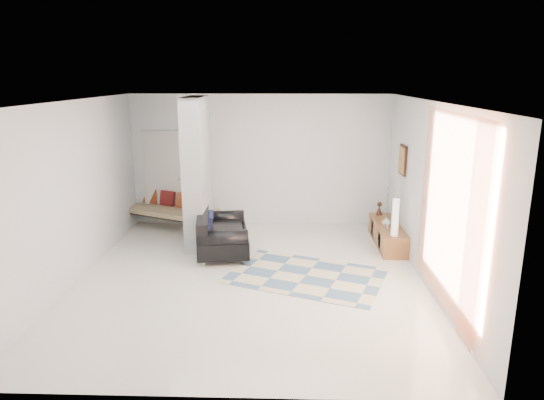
{
  "coord_description": "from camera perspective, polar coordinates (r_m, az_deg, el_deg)",
  "views": [
    {
      "loc": [
        0.58,
        -7.23,
        3.16
      ],
      "look_at": [
        0.33,
        0.6,
        1.15
      ],
      "focal_mm": 32.0,
      "sensor_mm": 36.0,
      "label": 1
    }
  ],
  "objects": [
    {
      "name": "media_console",
      "position": [
        9.61,
        13.4,
        -3.91
      ],
      "size": [
        0.45,
        1.69,
        0.8
      ],
      "color": "brown",
      "rests_on": "floor"
    },
    {
      "name": "area_rug",
      "position": [
        8.0,
        4.01,
        -8.86
      ],
      "size": [
        2.83,
        2.36,
        0.01
      ],
      "primitive_type": "cube",
      "rotation": [
        0.0,
        0.0,
        -0.36
      ],
      "color": "beige",
      "rests_on": "floor"
    },
    {
      "name": "wall_back",
      "position": [
        10.4,
        -1.41,
        4.65
      ],
      "size": [
        6.0,
        0.0,
        6.0
      ],
      "primitive_type": "plane",
      "rotation": [
        1.57,
        0.0,
        0.0
      ],
      "color": "white",
      "rests_on": "ground"
    },
    {
      "name": "ceiling",
      "position": [
        7.27,
        -2.82,
        11.55
      ],
      "size": [
        6.0,
        6.0,
        0.0
      ],
      "primitive_type": "plane",
      "rotation": [
        3.14,
        0.0,
        0.0
      ],
      "color": "white",
      "rests_on": "wall_back"
    },
    {
      "name": "wall_art",
      "position": [
        9.31,
        15.13,
        4.57
      ],
      "size": [
        0.04,
        0.45,
        0.55
      ],
      "primitive_type": "cube",
      "color": "black",
      "rests_on": "wall_right"
    },
    {
      "name": "curtain",
      "position": [
        6.66,
        20.05,
        -1.38
      ],
      "size": [
        0.0,
        2.55,
        2.55
      ],
      "primitive_type": "plane",
      "rotation": [
        1.57,
        0.0,
        1.57
      ],
      "color": "#FF7A43",
      "rests_on": "wall_right"
    },
    {
      "name": "vase",
      "position": [
        9.43,
        13.31,
        -2.47
      ],
      "size": [
        0.18,
        0.18,
        0.17
      ],
      "primitive_type": "imported",
      "rotation": [
        0.0,
        0.0,
        0.12
      ],
      "color": "white",
      "rests_on": "media_console"
    },
    {
      "name": "daybed",
      "position": [
        10.54,
        -11.93,
        -1.04
      ],
      "size": [
        2.14,
        1.57,
        0.77
      ],
      "rotation": [
        0.0,
        0.0,
        -0.43
      ],
      "color": "black",
      "rests_on": "floor"
    },
    {
      "name": "loveseat",
      "position": [
        8.92,
        -6.23,
        -3.99
      ],
      "size": [
        1.1,
        1.64,
        0.76
      ],
      "rotation": [
        0.0,
        0.0,
        0.14
      ],
      "color": "silver",
      "rests_on": "floor"
    },
    {
      "name": "cylinder_lamp",
      "position": [
        8.83,
        14.3,
        -1.99
      ],
      "size": [
        0.12,
        0.12,
        0.67
      ],
      "primitive_type": "cylinder",
      "color": "white",
      "rests_on": "media_console"
    },
    {
      "name": "hallway_door",
      "position": [
        10.76,
        -12.66,
        2.57
      ],
      "size": [
        0.85,
        0.06,
        2.04
      ],
      "primitive_type": "cube",
      "color": "silver",
      "rests_on": "floor"
    },
    {
      "name": "partition_column",
      "position": [
        9.16,
        -8.8,
        3.16
      ],
      "size": [
        0.35,
        1.2,
        2.8
      ],
      "primitive_type": "cube",
      "color": "#9DA2A3",
      "rests_on": "floor"
    },
    {
      "name": "floor",
      "position": [
        7.92,
        -2.57,
        -9.14
      ],
      "size": [
        6.0,
        6.0,
        0.0
      ],
      "primitive_type": "plane",
      "color": "white",
      "rests_on": "ground"
    },
    {
      "name": "wall_left",
      "position": [
        8.16,
        -22.33,
        0.84
      ],
      "size": [
        0.0,
        6.0,
        6.0
      ],
      "primitive_type": "plane",
      "rotation": [
        1.57,
        0.0,
        1.57
      ],
      "color": "white",
      "rests_on": "ground"
    },
    {
      "name": "wall_front",
      "position": [
        4.62,
        -5.6,
        -8.05
      ],
      "size": [
        6.0,
        0.0,
        6.0
      ],
      "primitive_type": "plane",
      "rotation": [
        -1.57,
        0.0,
        0.0
      ],
      "color": "white",
      "rests_on": "ground"
    },
    {
      "name": "bronze_figurine",
      "position": [
        10.13,
        12.51,
        -0.98
      ],
      "size": [
        0.14,
        0.14,
        0.27
      ],
      "primitive_type": null,
      "rotation": [
        0.0,
        0.0,
        0.05
      ],
      "color": "#321F16",
      "rests_on": "media_console"
    },
    {
      "name": "wall_right",
      "position": [
        7.75,
        18.01,
        0.57
      ],
      "size": [
        0.0,
        6.0,
        6.0
      ],
      "primitive_type": "plane",
      "rotation": [
        1.57,
        0.0,
        -1.57
      ],
      "color": "white",
      "rests_on": "ground"
    }
  ]
}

